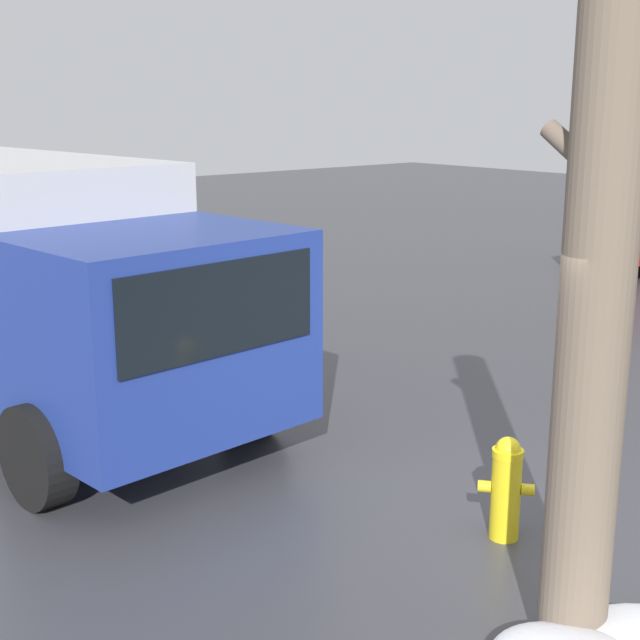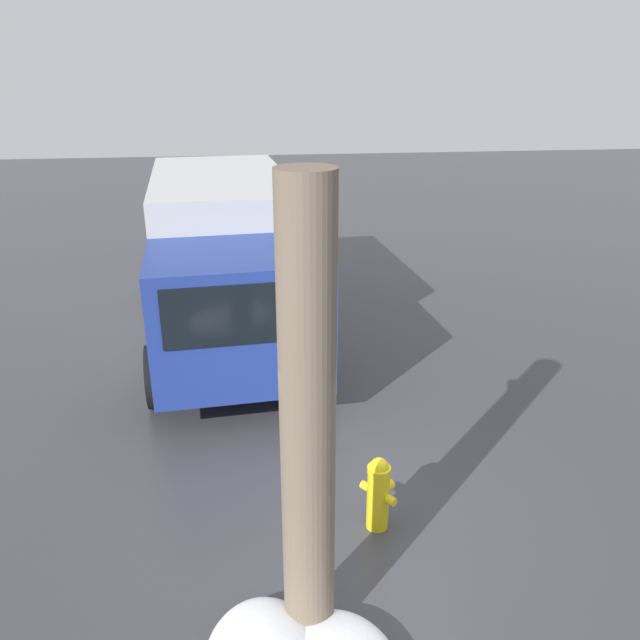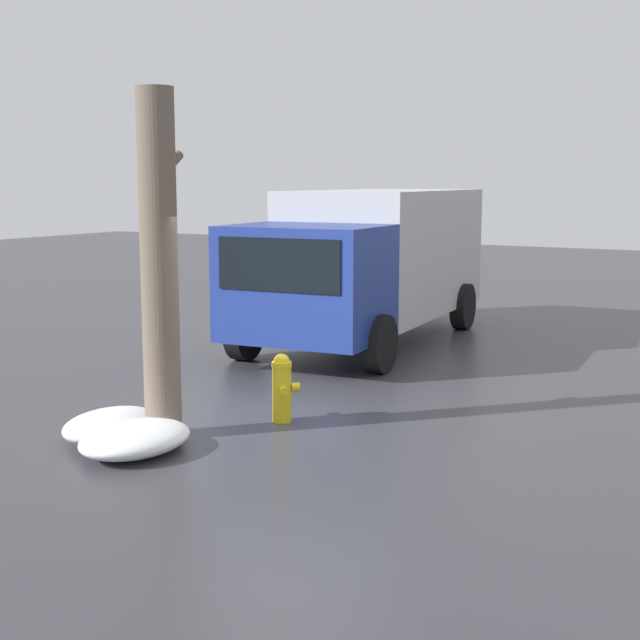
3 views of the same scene
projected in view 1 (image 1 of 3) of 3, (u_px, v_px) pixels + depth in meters
name	position (u px, v px, depth m)	size (l,w,h in m)	color
ground_plane	(503.00, 537.00, 6.98)	(60.00, 60.00, 0.00)	#38383D
fire_hydrant	(506.00, 486.00, 6.88)	(0.39, 0.37, 0.84)	yellow
tree_trunk	(592.00, 348.00, 5.10)	(0.64, 0.42, 3.89)	#6B5B4C
delivery_truck	(20.00, 273.00, 9.69)	(6.88, 3.04, 2.71)	navy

